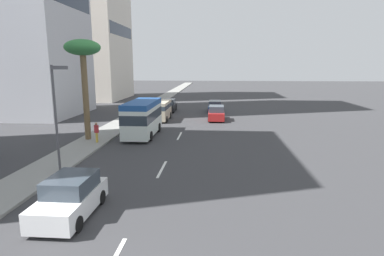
{
  "coord_description": "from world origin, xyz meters",
  "views": [
    {
      "loc": [
        -5.79,
        -3.27,
        6.25
      ],
      "look_at": [
        16.15,
        -1.59,
        1.91
      ],
      "focal_mm": 29.57,
      "sensor_mm": 36.0,
      "label": 1
    }
  ],
  "objects": [
    {
      "name": "pedestrian_near_lamp",
      "position": [
        18.53,
        6.34,
        1.04
      ],
      "size": [
        0.36,
        0.39,
        1.63
      ],
      "rotation": [
        0.0,
        0.0,
        4.15
      ],
      "color": "gold",
      "rests_on": "sidewalk_right"
    },
    {
      "name": "minibus_fourth",
      "position": [
        21.89,
        3.31,
        1.73
      ],
      "size": [
        6.74,
        2.41,
        3.16
      ],
      "rotation": [
        0.0,
        0.0,
        3.14
      ],
      "color": "silver",
      "rests_on": "ground_plane"
    },
    {
      "name": "lane_stripe_far",
      "position": [
        22.05,
        0.0,
        0.01
      ],
      "size": [
        3.2,
        0.16,
        0.01
      ],
      "primitive_type": "cube",
      "color": "silver",
      "rests_on": "ground_plane"
    },
    {
      "name": "street_lamp",
      "position": [
        11.61,
        5.86,
        4.0
      ],
      "size": [
        0.24,
        0.97,
        6.15
      ],
      "color": "#4C4C51",
      "rests_on": "sidewalk_right"
    },
    {
      "name": "car_fifth",
      "position": [
        37.65,
        3.3,
        0.79
      ],
      "size": [
        4.43,
        1.84,
        1.68
      ],
      "rotation": [
        0.0,
        0.0,
        3.14
      ],
      "color": "black",
      "rests_on": "ground_plane"
    },
    {
      "name": "car_third",
      "position": [
        6.27,
        2.8,
        0.8
      ],
      "size": [
        4.08,
        1.92,
        1.7
      ],
      "rotation": [
        0.0,
        0.0,
        3.14
      ],
      "color": "white",
      "rests_on": "ground_plane"
    },
    {
      "name": "car_sixth",
      "position": [
        30.81,
        -3.32,
        0.81
      ],
      "size": [
        4.35,
        1.89,
        1.72
      ],
      "color": "#A51E1E",
      "rests_on": "ground_plane"
    },
    {
      "name": "car_second",
      "position": [
        37.67,
        -3.12,
        0.74
      ],
      "size": [
        4.63,
        1.84,
        1.56
      ],
      "color": "#1E478C",
      "rests_on": "ground_plane"
    },
    {
      "name": "lane_stripe_mid",
      "position": [
        12.62,
        0.0,
        0.01
      ],
      "size": [
        3.2,
        0.16,
        0.01
      ],
      "primitive_type": "cube",
      "color": "silver",
      "rests_on": "ground_plane"
    },
    {
      "name": "sidewalk_right",
      "position": [
        31.5,
        7.0,
        0.07
      ],
      "size": [
        162.0,
        2.83,
        0.15
      ],
      "primitive_type": "cube",
      "color": "gray",
      "rests_on": "ground_plane"
    },
    {
      "name": "ground_plane",
      "position": [
        31.5,
        0.0,
        0.0
      ],
      "size": [
        198.0,
        198.0,
        0.0
      ],
      "primitive_type": "plane",
      "color": "#38383A"
    },
    {
      "name": "van_lead",
      "position": [
        30.39,
        3.21,
        1.27
      ],
      "size": [
        5.04,
        2.07,
        2.2
      ],
      "rotation": [
        0.0,
        0.0,
        3.14
      ],
      "color": "beige",
      "rests_on": "ground_plane"
    },
    {
      "name": "palm_tree",
      "position": [
        19.62,
        7.52,
        7.16
      ],
      "size": [
        2.87,
        2.87,
        8.21
      ],
      "color": "brown",
      "rests_on": "sidewalk_right"
    }
  ]
}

